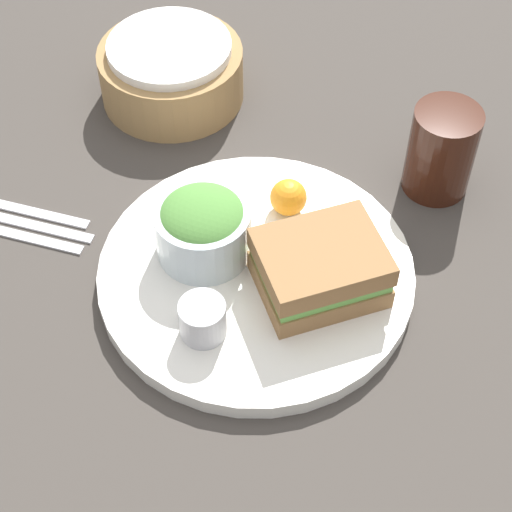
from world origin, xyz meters
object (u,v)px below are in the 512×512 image
Objects in this scene: bread_basket at (171,71)px; spoon at (23,209)px; knife at (16,221)px; dressing_cup at (203,319)px; sandwich at (320,268)px; fork at (9,232)px; drink_glass at (441,151)px; plate at (256,274)px; salad_bowl at (203,226)px.

spoon is at bearing -122.32° from bread_basket.
knife is (-0.14, -0.23, -0.04)m from bread_basket.
dressing_cup is 0.26× the size of bread_basket.
fork is (-0.35, 0.05, -0.05)m from sandwich.
bread_basket is (-0.33, 0.12, -0.02)m from drink_glass.
fork is (-0.47, -0.13, -0.05)m from drink_glass.
knife is (-0.23, 0.14, -0.04)m from dressing_cup.
sandwich reaches higher than fork.
sandwich is 0.95× the size of spoon.
plate is 2.19× the size of sandwich.
salad_bowl reaches higher than dressing_cup.
plate reaches higher than fork.
spoon is (0.01, 0.04, 0.00)m from fork.
bread_basket is at bearing -110.23° from knife.
dressing_cup is 0.28m from spoon.
salad_bowl is 0.54× the size of knife.
sandwich is 0.22m from drink_glass.
bread_basket is 0.26m from spoon.
salad_bowl is at bearing -73.33° from bread_basket.
dressing_cup is 0.38m from bread_basket.
sandwich is at bearing 176.34° from spoon.
sandwich is at bearing -16.27° from salad_bowl.
salad_bowl is at bearing -173.24° from fork.
drink_glass is 0.35m from bread_basket.
knife is 0.02m from spoon.
dressing_cup reaches higher than fork.
sandwich is (0.07, -0.02, 0.04)m from plate.
salad_bowl is (-0.06, 0.02, 0.05)m from plate.
sandwich is 0.82× the size of knife.
bread_basket is 1.13× the size of spoon.
sandwich is 0.13m from salad_bowl.
knife is at bearing 171.44° from salad_bowl.
plate is 1.88× the size of fork.
plate is 0.28m from spoon.
salad_bowl is 2.15× the size of dressing_cup.
spoon is (-0.34, 0.09, -0.05)m from sandwich.
knife is 1.17× the size of spoon.
salad_bowl is at bearing 177.45° from spoon.
knife is at bearing -90.00° from fork.
salad_bowl reaches higher than bread_basket.
fork is (-0.28, 0.03, -0.01)m from plate.
plate is 0.32m from bread_basket.
bread_basket is 0.29m from fork.
salad_bowl is 0.23m from knife.
salad_bowl reaches higher than knife.
plate is 0.10m from dressing_cup.
dressing_cup is at bearing -75.75° from bread_basket.
bread_basket is 0.97× the size of knife.
drink_glass reaches higher than bread_basket.
fork is 0.95× the size of knife.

